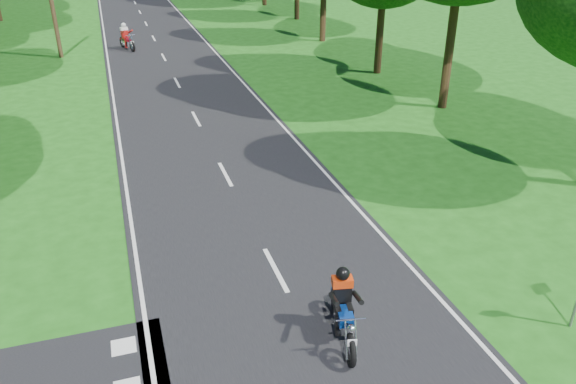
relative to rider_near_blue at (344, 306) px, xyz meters
name	(u,v)px	position (x,y,z in m)	size (l,w,h in m)	color
ground	(302,320)	(-0.63, 0.79, -0.82)	(160.00, 160.00, 0.00)	#1A5212
main_road	(135,3)	(-0.63, 50.79, -0.81)	(7.00, 140.00, 0.02)	black
road_markings	(135,5)	(-0.77, 48.92, -0.80)	(7.40, 140.00, 0.01)	silver
rider_near_blue	(344,306)	(0.00, 0.00, 0.00)	(0.64, 1.92, 1.60)	navy
rider_far_red	(126,37)	(-2.60, 29.63, 0.04)	(0.67, 2.01, 1.68)	#AD0D23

